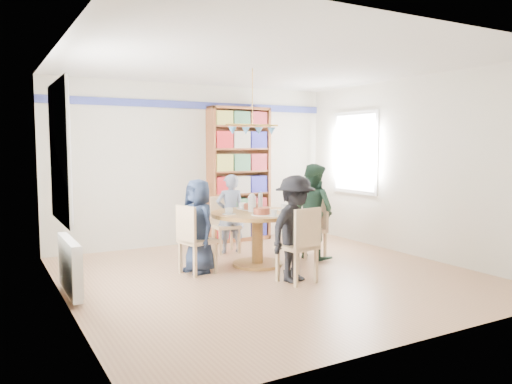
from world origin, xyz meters
TOP-DOWN VIEW (x-y plane):
  - ground at (0.00, 0.00)m, footprint 5.00×5.00m
  - room_shell at (-0.26, 0.87)m, footprint 5.00×5.00m
  - radiator at (-2.42, 0.30)m, footprint 0.12×1.00m
  - dining_table at (0.11, 0.56)m, footprint 1.30×1.30m
  - chair_left at (-0.87, 0.53)m, footprint 0.48×0.48m
  - chair_right at (1.13, 0.59)m, footprint 0.45×0.45m
  - chair_far at (0.10, 1.60)m, footprint 0.41×0.41m
  - chair_near at (0.12, -0.50)m, footprint 0.47×0.47m
  - person_left at (-0.76, 0.60)m, footprint 0.50×0.67m
  - person_right at (1.06, 0.55)m, footprint 0.65×0.77m
  - person_far at (0.15, 1.49)m, footprint 0.50×0.37m
  - person_near at (0.11, -0.39)m, footprint 0.97×0.76m
  - bookshelf at (0.74, 2.34)m, footprint 1.11×0.33m
  - tableware at (0.09, 0.58)m, footprint 1.06×1.06m

SIDE VIEW (x-z plane):
  - ground at x=0.00m, z-range 0.00..0.00m
  - radiator at x=-2.42m, z-range 0.05..0.65m
  - chair_far at x=0.10m, z-range 0.04..0.91m
  - chair_right at x=1.13m, z-range 0.04..0.92m
  - chair_left at x=-0.87m, z-range 0.05..0.95m
  - chair_near at x=0.12m, z-range 0.05..0.98m
  - dining_table at x=0.11m, z-range 0.18..0.93m
  - person_far at x=0.15m, z-range 0.00..1.23m
  - person_left at x=-0.76m, z-range 0.00..1.24m
  - person_near at x=0.11m, z-range 0.00..1.31m
  - person_right at x=1.06m, z-range 0.00..1.41m
  - tableware at x=0.09m, z-range 0.67..0.95m
  - bookshelf at x=0.74m, z-range -0.02..2.32m
  - room_shell at x=-0.26m, z-range -0.85..4.15m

